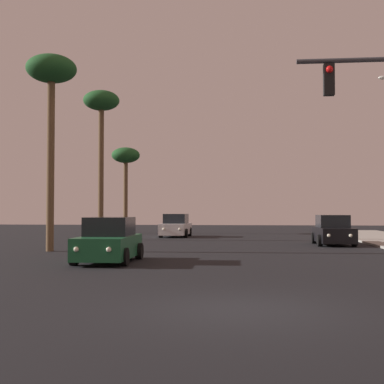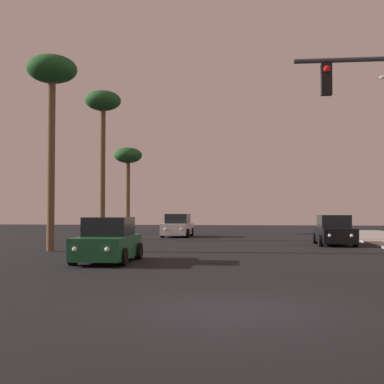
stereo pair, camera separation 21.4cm
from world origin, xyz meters
name	(u,v)px [view 1 (the left image)]	position (x,y,z in m)	size (l,w,h in m)	color
ground_plane	(239,309)	(0.00, 0.00, 0.00)	(120.00, 120.00, 0.00)	black
car_black	(333,231)	(4.98, 20.02, 0.76)	(2.04, 4.33, 1.68)	black
car_green	(109,242)	(-4.98, 9.08, 0.76)	(2.04, 4.33, 1.68)	#195933
car_white	(176,226)	(-5.00, 28.38, 0.76)	(2.04, 4.34, 1.68)	silver
palm_tree_mid	(101,110)	(-9.43, 24.00, 8.63)	(2.40, 2.40, 9.92)	brown
palm_tree_far	(126,159)	(-10.05, 34.00, 6.30)	(2.40, 2.40, 7.30)	brown
palm_tree_near	(51,80)	(-9.12, 14.00, 8.16)	(2.40, 2.40, 9.39)	brown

